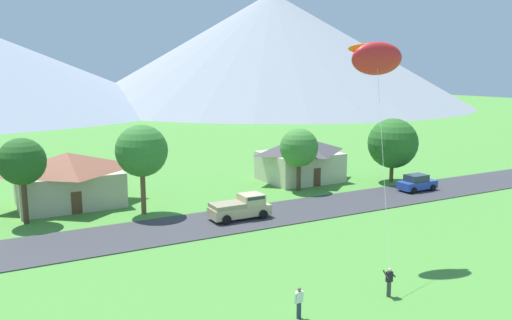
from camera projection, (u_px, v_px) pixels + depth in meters
road_strip at (199, 225)px, 42.31m from camera, size 160.00×6.93×0.08m
mountain_east_ridge at (272, 49)px, 185.24m from camera, size 137.74×137.74×39.30m
house_leftmost at (300, 158)px, 59.24m from camera, size 8.74×7.46×5.05m
house_right_center at (69, 178)px, 48.55m from camera, size 9.79×7.98×4.96m
tree_left_of_center at (142, 151)px, 44.86m from camera, size 4.52×4.52×7.89m
tree_center at (22, 162)px, 42.02m from camera, size 3.83×3.83×7.12m
tree_right_of_center at (299, 148)px, 53.92m from camera, size 4.00×4.00×6.56m
tree_near_right at (393, 143)px, 58.14m from camera, size 5.58×5.58×7.20m
parked_car_blue_mid_west at (417, 183)px, 54.29m from camera, size 4.21×2.10×1.68m
pickup_truck_sand_west_side at (241, 207)px, 44.04m from camera, size 5.22×2.35×1.99m
kite_flyer_with_kite at (377, 60)px, 33.62m from camera, size 5.91×7.21×14.38m
watcher_person at (299, 302)px, 26.41m from camera, size 0.56×0.24×1.68m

